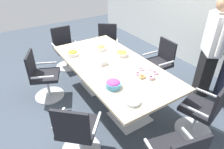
{
  "coord_description": "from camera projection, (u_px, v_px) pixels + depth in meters",
  "views": [
    {
      "loc": [
        2.41,
        -1.53,
        2.35
      ],
      "look_at": [
        0.0,
        0.0,
        0.55
      ],
      "focal_mm": 31.62,
      "sensor_mm": 36.0,
      "label": 1
    }
  ],
  "objects": [
    {
      "name": "ground_plane",
      "position": [
        112.0,
        100.0,
        3.68
      ],
      "size": [
        10.0,
        10.0,
        0.01
      ],
      "primitive_type": "cube",
      "color": "#3D4754"
    },
    {
      "name": "back_wall",
      "position": [
        211.0,
        6.0,
        4.01
      ],
      "size": [
        8.0,
        0.1,
        2.8
      ],
      "primitive_type": "cube",
      "color": "silver",
      "rests_on": "ground"
    },
    {
      "name": "conference_table",
      "position": [
        112.0,
        71.0,
        3.34
      ],
      "size": [
        2.4,
        1.2,
        0.75
      ],
      "color": "#CCB793",
      "rests_on": "ground"
    },
    {
      "name": "office_chair_0",
      "position": [
        202.0,
        113.0,
        2.79
      ],
      "size": [
        0.66,
        0.66,
        0.91
      ],
      "rotation": [
        0.0,
        0.0,
        -4.46
      ],
      "color": "silver",
      "rests_on": "ground"
    },
    {
      "name": "office_chair_1",
      "position": [
        159.0,
        65.0,
        3.95
      ],
      "size": [
        0.58,
        0.58,
        0.91
      ],
      "rotation": [
        0.0,
        0.0,
        -3.21
      ],
      "color": "silver",
      "rests_on": "ground"
    },
    {
      "name": "office_chair_2",
      "position": [
        107.0,
        46.0,
        4.72
      ],
      "size": [
        0.76,
        0.76,
        0.91
      ],
      "rotation": [
        0.0,
        0.0,
        -2.23
      ],
      "color": "silver",
      "rests_on": "ground"
    },
    {
      "name": "office_chair_3",
      "position": [
        65.0,
        50.0,
        4.54
      ],
      "size": [
        0.55,
        0.55,
        0.91
      ],
      "rotation": [
        0.0,
        0.0,
        -1.6
      ],
      "color": "silver",
      "rests_on": "ground"
    },
    {
      "name": "office_chair_4",
      "position": [
        43.0,
        78.0,
        3.54
      ],
      "size": [
        0.72,
        0.72,
        0.91
      ],
      "rotation": [
        0.0,
        0.0,
        -0.43
      ],
      "color": "silver",
      "rests_on": "ground"
    },
    {
      "name": "office_chair_5",
      "position": [
        78.0,
        133.0,
        2.48
      ],
      "size": [
        0.76,
        0.76,
        0.91
      ],
      "rotation": [
        0.0,
        0.0,
        0.84
      ],
      "color": "silver",
      "rests_on": "ground"
    },
    {
      "name": "person_standing_0",
      "position": [
        211.0,
        48.0,
        3.38
      ],
      "size": [
        0.53,
        0.44,
        1.78
      ],
      "rotation": [
        0.0,
        0.0,
        -3.8
      ],
      "color": "black",
      "rests_on": "ground"
    },
    {
      "name": "snack_bowl_chips_yellow",
      "position": [
        122.0,
        53.0,
        3.52
      ],
      "size": [
        0.22,
        0.22,
        0.09
      ],
      "color": "white",
      "rests_on": "conference_table"
    },
    {
      "name": "snack_bowl_cookies",
      "position": [
        101.0,
        48.0,
        3.74
      ],
      "size": [
        0.19,
        0.19,
        0.08
      ],
      "color": "white",
      "rests_on": "conference_table"
    },
    {
      "name": "snack_bowl_chips_orange",
      "position": [
        73.0,
        53.0,
        3.54
      ],
      "size": [
        0.2,
        0.2,
        0.08
      ],
      "color": "white",
      "rests_on": "conference_table"
    },
    {
      "name": "snack_bowl_candy_mix",
      "position": [
        113.0,
        84.0,
        2.7
      ],
      "size": [
        0.22,
        0.22,
        0.11
      ],
      "color": "#4C9EC6",
      "rests_on": "conference_table"
    },
    {
      "name": "donut_platter",
      "position": [
        146.0,
        73.0,
        3.0
      ],
      "size": [
        0.37,
        0.36,
        0.04
      ],
      "color": "white",
      "rests_on": "conference_table"
    },
    {
      "name": "plate_stack",
      "position": [
        133.0,
        101.0,
        2.44
      ],
      "size": [
        0.2,
        0.2,
        0.04
      ],
      "color": "white",
      "rests_on": "conference_table"
    },
    {
      "name": "napkin_pile",
      "position": [
        102.0,
        62.0,
        3.27
      ],
      "size": [
        0.15,
        0.15,
        0.08
      ],
      "primitive_type": "cube",
      "color": "white",
      "rests_on": "conference_table"
    }
  ]
}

